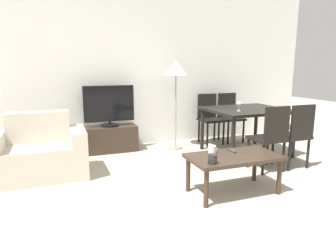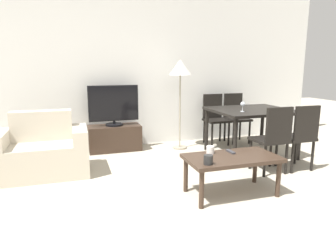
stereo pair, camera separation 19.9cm
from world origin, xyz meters
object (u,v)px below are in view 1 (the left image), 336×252
Objects in this scene: tv at (109,106)px; coffee_table at (234,160)px; dining_chair_near at (271,135)px; dining_chair_far at (229,115)px; floor_lamp at (176,71)px; cup_colored_far at (212,159)px; remote_primary at (232,151)px; tv_stand at (110,139)px; armchair at (40,154)px; dining_chair_far_left at (209,116)px; wine_glass_left at (239,104)px; cup_white_near at (212,149)px; dining_chair_near_right at (296,133)px; dining_table at (247,114)px.

tv is 0.81× the size of coffee_table.
dining_chair_far is at bearing 75.80° from dining_chair_near.
tv is at bearing 168.66° from floor_lamp.
tv is at bearing 178.10° from dining_chair_far.
cup_colored_far is at bearing -153.70° from dining_chair_near.
cup_colored_far is (-0.36, -0.17, 0.10)m from coffee_table.
floor_lamp reaches higher than remote_primary.
tv reaches higher than tv_stand.
coffee_table is 2.14m from floor_lamp.
dining_chair_far_left is (2.83, 0.80, 0.20)m from armchair.
floor_lamp is (0.10, 1.93, 0.92)m from coffee_table.
cup_colored_far is 0.65× the size of wine_glass_left.
dining_chair_far reaches higher than cup_white_near.
tv is 2.39m from coffee_table.
dining_table is at bearing 104.20° from dining_chair_near_right.
floor_lamp is at bearing 115.44° from dining_chair_near.
dining_chair_far is 10.17× the size of cup_white_near.
dining_chair_near is 1.00× the size of dining_chair_near_right.
dining_table is 0.87m from dining_chair_far.
dining_chair_far_left is 2.16m from cup_white_near.
dining_table is 1.35× the size of dining_chair_near.
dining_chair_near_right is at bearing 20.06° from cup_colored_far.
floor_lamp is at bearing -172.93° from dining_chair_far.
dining_chair_near is (1.79, -1.74, 0.29)m from tv_stand.
armchair is 2.38m from coffee_table.
dining_chair_far_left is 10.17× the size of cup_white_near.
dining_chair_near_right is 0.60× the size of floor_lamp.
tv is 1.22m from floor_lamp.
cup_colored_far is at bearing -75.37° from tv_stand.
coffee_table is at bearing -65.76° from tv.
dining_chair_near_right is (2.21, -1.73, -0.26)m from tv.
dining_chair_near_right is 1.45m from cup_white_near.
cup_colored_far is 1.71m from wine_glass_left.
armchair is at bearing -164.20° from dining_chair_far_left.
dining_chair_near is at bearing 26.30° from cup_colored_far.
remote_primary is (-0.05, -1.80, -0.86)m from floor_lamp.
remote_primary reaches higher than tv_stand.
tv_stand is 0.96× the size of dining_chair_far_left.
floor_lamp is at bearing 80.92° from cup_white_near.
dining_chair_far reaches higher than wine_glass_left.
tv is (1.04, 0.87, 0.45)m from armchair.
tv is 0.91× the size of dining_chair_far.
remote_primary is 1.72× the size of cup_white_near.
tv is 0.91× the size of dining_chair_near_right.
dining_chair_far is (0.42, 1.66, 0.00)m from dining_chair_near.
cup_white_near is at bearing -99.08° from floor_lamp.
remote_primary is at bearing 66.84° from coffee_table.
coffee_table is 1.13× the size of dining_chair_far_left.
dining_chair_near_right is at bearing -38.05° from tv.
remote_primary is at bearing -131.28° from dining_table.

